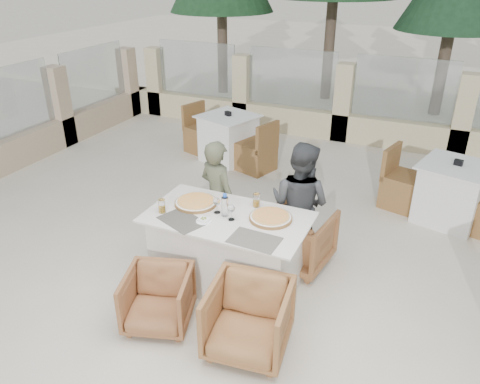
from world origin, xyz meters
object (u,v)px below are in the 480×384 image
at_px(olive_dish, 204,220).
at_px(armchair_near_right, 248,319).
at_px(pizza_left, 196,202).
at_px(wine_glass_centre, 217,204).
at_px(wine_glass_near, 231,211).
at_px(diner_left, 218,197).
at_px(pizza_right, 271,217).
at_px(diner_right, 300,205).
at_px(bg_table_b, 452,193).
at_px(beer_glass_left, 162,206).
at_px(armchair_far_left, 226,227).
at_px(water_bottle, 225,205).
at_px(bg_table_a, 228,138).
at_px(armchair_near_left, 158,299).
at_px(beer_glass_right, 256,200).
at_px(armchair_far_right, 298,238).

bearing_deg(olive_dish, armchair_near_right, -39.44).
xyz_separation_m(pizza_left, armchair_near_right, (0.97, -0.88, -0.48)).
height_order(wine_glass_centre, wine_glass_near, same).
xyz_separation_m(wine_glass_near, diner_left, (-0.44, 0.57, -0.20)).
relative_size(pizza_right, olive_dish, 3.79).
relative_size(diner_right, bg_table_b, 0.85).
relative_size(wine_glass_near, beer_glass_left, 1.32).
bearing_deg(armchair_far_left, water_bottle, 135.53).
distance_m(wine_glass_near, bg_table_a, 3.39).
bearing_deg(armchair_near_left, water_bottle, 54.33).
bearing_deg(bg_table_a, water_bottle, -46.69).
relative_size(wine_glass_centre, armchair_far_left, 0.28).
height_order(pizza_right, olive_dish, pizza_right).
bearing_deg(water_bottle, bg_table_a, 114.95).
xyz_separation_m(olive_dish, bg_table_a, (-1.24, 3.16, -0.41)).
height_order(water_bottle, diner_right, diner_right).
xyz_separation_m(beer_glass_left, beer_glass_right, (0.81, 0.50, 0.00)).
xyz_separation_m(pizza_right, beer_glass_left, (-1.03, -0.31, 0.04)).
bearing_deg(pizza_right, wine_glass_near, -154.82).
height_order(olive_dish, diner_left, diner_left).
xyz_separation_m(armchair_far_left, armchair_far_right, (0.82, 0.09, 0.01)).
height_order(wine_glass_centre, diner_left, diner_left).
relative_size(pizza_left, beer_glass_left, 3.11).
relative_size(pizza_right, wine_glass_near, 2.26).
relative_size(wine_glass_centre, wine_glass_near, 1.00).
bearing_deg(armchair_far_right, armchair_far_left, 14.22).
relative_size(pizza_left, bg_table_a, 0.27).
distance_m(wine_glass_near, olive_dish, 0.28).
height_order(beer_glass_left, armchair_near_right, beer_glass_left).
bearing_deg(diner_right, bg_table_a, -39.19).
bearing_deg(armchair_near_right, armchair_near_left, 176.28).
height_order(wine_glass_near, diner_left, diner_left).
height_order(armchair_near_left, diner_right, diner_right).
xyz_separation_m(beer_glass_left, armchair_near_left, (0.32, -0.64, -0.57)).
distance_m(pizza_right, wine_glass_near, 0.39).
relative_size(armchair_far_left, bg_table_a, 0.41).
bearing_deg(armchair_far_left, beer_glass_right, 175.11).
distance_m(pizza_right, armchair_far_right, 0.70).
bearing_deg(armchair_far_left, bg_table_b, -121.84).
xyz_separation_m(armchair_near_right, bg_table_b, (1.46, 3.08, 0.07)).
height_order(beer_glass_right, bg_table_b, beer_glass_right).
bearing_deg(beer_glass_left, bg_table_a, 103.87).
relative_size(wine_glass_centre, diner_right, 0.13).
bearing_deg(bg_table_a, pizza_right, -39.20).
distance_m(armchair_far_right, diner_left, 0.99).
relative_size(pizza_right, wine_glass_centre, 2.26).
xyz_separation_m(wine_glass_centre, bg_table_b, (2.15, 2.27, -0.48)).
xyz_separation_m(water_bottle, olive_dish, (-0.14, -0.19, -0.10)).
distance_m(pizza_left, beer_glass_left, 0.36).
bearing_deg(pizza_left, armchair_far_right, 28.06).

